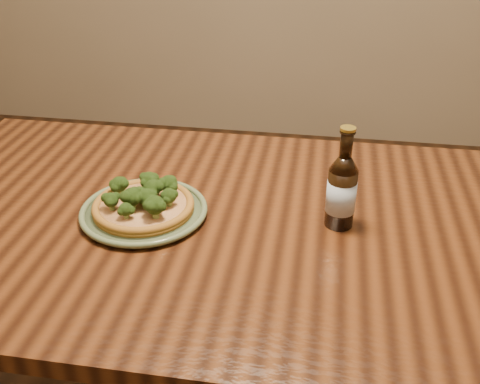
% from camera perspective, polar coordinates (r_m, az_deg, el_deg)
% --- Properties ---
extents(table, '(1.60, 0.90, 0.75)m').
position_cam_1_polar(table, '(1.29, -0.42, -6.29)').
color(table, '#47230F').
rests_on(table, ground).
extents(plate, '(0.28, 0.28, 0.02)m').
position_cam_1_polar(plate, '(1.26, -9.73, -1.93)').
color(plate, '#566545').
rests_on(plate, table).
extents(pizza, '(0.22, 0.22, 0.07)m').
position_cam_1_polar(pizza, '(1.25, -9.75, -1.11)').
color(pizza, '#906020').
rests_on(pizza, plate).
extents(beer_bottle, '(0.06, 0.06, 0.23)m').
position_cam_1_polar(beer_bottle, '(1.19, 10.29, 0.16)').
color(beer_bottle, black).
rests_on(beer_bottle, table).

